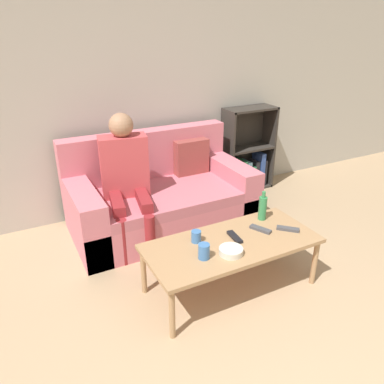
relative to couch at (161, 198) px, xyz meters
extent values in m
cube|color=#B7B2A8|center=(-0.10, 0.55, 1.01)|extent=(12.00, 0.06, 2.60)
cube|color=#D1707F|center=(-0.01, -0.05, -0.13)|extent=(1.72, 0.94, 0.31)
cube|color=#C06775|center=(-0.01, -0.14, 0.08)|extent=(1.28, 0.76, 0.10)
cube|color=#D1707F|center=(-0.01, 0.33, 0.37)|extent=(1.72, 0.18, 0.48)
cube|color=#D1707F|center=(-0.76, -0.05, 0.00)|extent=(0.22, 0.94, 0.57)
cube|color=#D1707F|center=(0.74, -0.05, 0.00)|extent=(0.22, 0.94, 0.57)
cube|color=#93423D|center=(0.43, 0.18, 0.31)|extent=(0.36, 0.12, 0.36)
cube|color=#332D28|center=(1.00, 0.37, 0.21)|extent=(0.02, 0.28, 0.99)
cube|color=#332D28|center=(1.58, 0.37, 0.21)|extent=(0.02, 0.28, 0.99)
cube|color=#332D28|center=(1.29, 0.49, 0.21)|extent=(0.61, 0.02, 0.99)
cube|color=#332D28|center=(1.29, 0.37, -0.28)|extent=(0.61, 0.28, 0.02)
cube|color=#332D28|center=(1.29, 0.37, 0.23)|extent=(0.56, 0.28, 0.02)
cube|color=#332D28|center=(1.29, 0.37, 0.69)|extent=(0.61, 0.28, 0.02)
cube|color=#B77542|center=(1.03, 0.35, -0.09)|extent=(0.04, 0.18, 0.35)
cube|color=#232328|center=(1.08, 0.35, -0.09)|extent=(0.04, 0.21, 0.35)
cube|color=red|center=(1.13, 0.35, -0.10)|extent=(0.06, 0.18, 0.32)
cube|color=#2D7A4C|center=(1.20, 0.35, -0.08)|extent=(0.05, 0.20, 0.36)
cube|color=#6699A8|center=(1.26, 0.35, -0.10)|extent=(0.06, 0.19, 0.33)
cube|color=#2D7A4C|center=(1.32, 0.35, -0.13)|extent=(0.05, 0.21, 0.27)
cube|color=#232328|center=(1.38, 0.35, -0.10)|extent=(0.05, 0.17, 0.32)
cube|color=#33519E|center=(1.45, 0.35, -0.06)|extent=(0.06, 0.20, 0.42)
cube|color=#232328|center=(1.51, 0.35, -0.10)|extent=(0.04, 0.17, 0.32)
cylinder|color=#A87F56|center=(-0.53, -1.41, -0.10)|extent=(0.04, 0.04, 0.38)
cylinder|color=#A87F56|center=(0.67, -1.41, -0.10)|extent=(0.04, 0.04, 0.38)
cylinder|color=#A87F56|center=(-0.53, -0.91, -0.10)|extent=(0.04, 0.04, 0.38)
cylinder|color=#A87F56|center=(0.67, -0.91, -0.10)|extent=(0.04, 0.04, 0.38)
cube|color=#A87F56|center=(0.07, -1.16, 0.11)|extent=(1.28, 0.58, 0.03)
cylinder|color=maroon|center=(-0.55, -0.48, -0.08)|extent=(0.10, 0.10, 0.41)
cylinder|color=maroon|center=(-0.32, -0.52, -0.08)|extent=(0.10, 0.10, 0.41)
cube|color=maroon|center=(-0.50, -0.24, 0.17)|extent=(0.17, 0.43, 0.09)
cube|color=maroon|center=(-0.28, -0.28, 0.17)|extent=(0.17, 0.43, 0.09)
cube|color=#C6474C|center=(-0.35, -0.01, 0.40)|extent=(0.45, 0.27, 0.55)
sphere|color=#A87A5B|center=(-0.35, -0.01, 0.78)|extent=(0.21, 0.21, 0.21)
cylinder|color=#3D70B2|center=(-0.16, -1.04, 0.17)|extent=(0.07, 0.07, 0.09)
cylinder|color=#3D70B2|center=(-0.21, -1.25, 0.18)|extent=(0.08, 0.08, 0.11)
cube|color=#47474C|center=(0.35, -1.13, 0.13)|extent=(0.12, 0.17, 0.02)
cube|color=black|center=(0.12, -1.13, 0.13)|extent=(0.06, 0.17, 0.02)
cube|color=#47474C|center=(0.54, -1.22, 0.13)|extent=(0.16, 0.15, 0.02)
cylinder|color=beige|center=(-0.02, -1.29, 0.14)|extent=(0.17, 0.17, 0.05)
cylinder|color=#33844C|center=(0.47, -0.98, 0.22)|extent=(0.06, 0.06, 0.20)
cylinder|color=#33844C|center=(0.47, -0.98, 0.34)|extent=(0.03, 0.03, 0.05)
camera|label=1|loc=(-1.27, -3.09, 1.58)|focal=35.00mm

